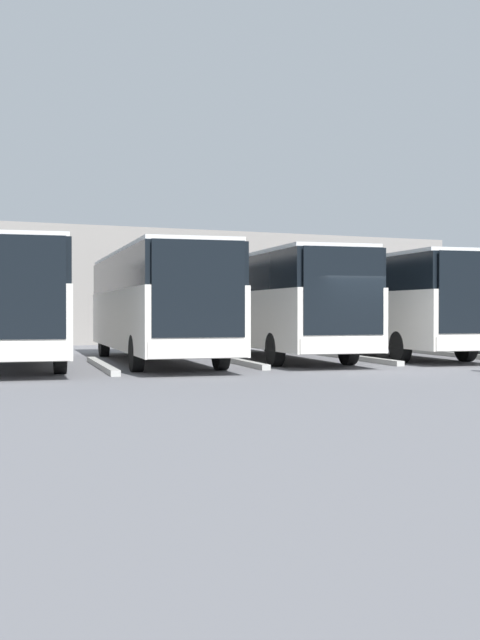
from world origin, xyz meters
The scene contains 11 objects.
ground_plane centered at (0.00, 0.00, 0.00)m, with size 600.00×600.00×0.00m, color slate.
bus_0 centered at (-8.36, -6.18, 1.88)m, with size 4.08×12.08×3.38m.
curb_divider_0 centered at (-6.27, -4.43, 0.07)m, with size 0.24×6.05×0.15m, color #B2B2AD.
bus_1 centered at (-4.18, -5.56, 1.88)m, with size 4.08×12.08×3.38m.
curb_divider_1 centered at (-2.09, -3.80, 0.07)m, with size 0.24×6.05×0.15m, color #B2B2AD.
bus_2 centered at (0.00, -5.68, 1.88)m, with size 4.08×12.08×3.38m.
curb_divider_2 centered at (2.09, -3.92, 0.07)m, with size 0.24×6.05×0.15m, color #B2B2AD.
bus_3 centered at (4.18, -5.30, 1.88)m, with size 4.08×12.08×3.38m.
curb_divider_3 centered at (6.27, -3.55, 0.07)m, with size 0.24×6.05×0.15m, color #B2B2AD.
bus_4 centered at (8.36, -5.73, 1.88)m, with size 4.08×12.08×3.38m.
station_building centered at (0.00, -22.71, 2.82)m, with size 33.70×11.33×5.57m.
Camera 1 is at (11.63, 18.21, 1.57)m, focal length 45.00 mm.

